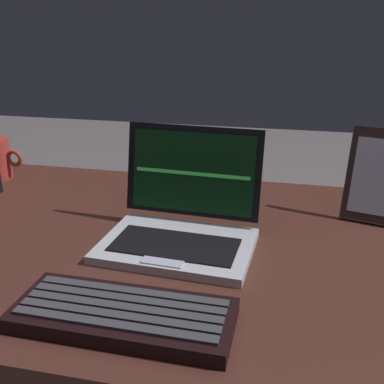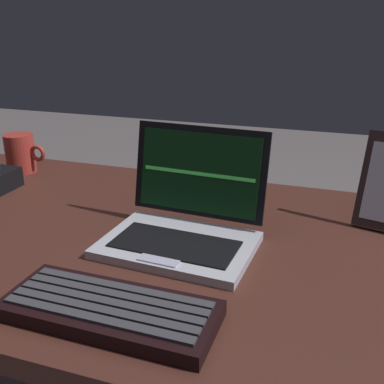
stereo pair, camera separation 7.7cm
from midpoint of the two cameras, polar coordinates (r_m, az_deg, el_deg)
name	(u,v)px [view 1 (the left image)]	position (r m, az deg, el deg)	size (l,w,h in m)	color
desk	(182,277)	(0.90, -3.74, -10.68)	(1.70, 0.73, 0.70)	#44221A
laptop_front	(181,222)	(0.84, -3.96, -3.82)	(0.28, 0.24, 0.20)	#B8B9C5
external_keyboard	(123,314)	(0.66, -12.02, -14.85)	(0.31, 0.13, 0.03)	black
photo_frame	(379,177)	(0.98, 20.29, 1.74)	(0.14, 0.10, 0.19)	black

